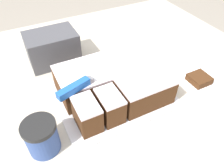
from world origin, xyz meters
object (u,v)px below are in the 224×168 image
Objects in this scene: storage_box at (53,48)px; brownie at (199,79)px; cake at (113,83)px; cake_board at (112,94)px; coffee_cup at (42,137)px; knife at (81,85)px.

brownie is at bearing -41.11° from storage_box.
brownie is 0.55m from storage_box.
storage_box is (-0.12, 0.27, 0.01)m from cake.
cake_board is 0.27m from coffee_cup.
coffee_cup is (-0.25, -0.10, 0.05)m from cake_board.
cake_board is at bearing -143.11° from cake.
coffee_cup is 0.52× the size of storage_box.
coffee_cup is at bearing -158.47° from cake.
cake_board is at bearing -67.50° from storage_box.
brownie is (0.55, 0.01, -0.03)m from coffee_cup.
storage_box is at bearing 74.80° from knife.
knife reaches higher than cake_board.
cake_board is 3.79× the size of coffee_cup.
cake reaches higher than cake_board.
coffee_cup is 0.40m from storage_box.
brownie is at bearing -26.79° from knife.
cake is at bearing -66.47° from storage_box.
cake_board is 5.49× the size of brownie.
storage_box is (0.13, 0.37, 0.01)m from coffee_cup.
coffee_cup is at bearing -109.64° from storage_box.
coffee_cup is at bearing -178.79° from brownie.
cake_board is 1.97× the size of storage_box.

